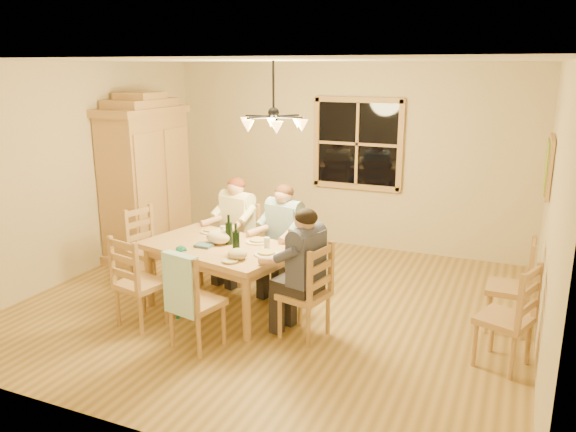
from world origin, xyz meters
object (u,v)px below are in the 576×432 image
at_px(chair_near_right, 198,317).
at_px(chair_end_right, 304,308).
at_px(wine_bottle_b, 236,239).
at_px(child, 184,282).
at_px(chandelier, 274,122).
at_px(wine_bottle_a, 229,230).
at_px(chair_spare_front, 502,335).
at_px(dining_table, 219,254).
at_px(chair_spare_back, 507,302).
at_px(chair_end_left, 152,263).
at_px(chair_far_right, 284,270).
at_px(chair_near_left, 142,297).
at_px(armoire, 147,182).
at_px(adult_woman, 236,217).
at_px(adult_slate_man, 305,257).
at_px(chair_far_left, 237,258).
at_px(adult_plaid_man, 284,226).

relative_size(chair_near_right, chair_end_right, 1.00).
relative_size(wine_bottle_b, child, 0.41).
height_order(chandelier, wine_bottle_a, chandelier).
height_order(wine_bottle_b, chair_spare_front, wine_bottle_b).
xyz_separation_m(dining_table, chair_spare_back, (2.96, 0.73, -0.35)).
bearing_deg(chair_end_left, chair_far_right, 117.98).
bearing_deg(chair_near_left, wine_bottle_a, 59.96).
height_order(dining_table, child, child).
bearing_deg(chair_spare_back, wine_bottle_a, 104.43).
xyz_separation_m(chair_near_right, wine_bottle_b, (0.10, 0.63, 0.62)).
distance_m(dining_table, child, 0.49).
bearing_deg(chair_spare_front, chair_far_right, 93.32).
relative_size(armoire, chair_spare_front, 2.32).
distance_m(chandelier, chair_spare_back, 3.05).
bearing_deg(chair_spare_back, chair_near_right, 121.10).
bearing_deg(chair_end_right, adult_woman, 63.43).
bearing_deg(chair_near_right, chandelier, 89.30).
bearing_deg(chair_end_left, chair_spare_back, 109.25).
xyz_separation_m(dining_table, adult_woman, (-0.23, 0.84, 0.19)).
xyz_separation_m(chair_end_right, adult_slate_man, (0.00, 0.00, 0.54)).
bearing_deg(wine_bottle_b, chair_far_left, 118.31).
height_order(chair_near_right, wine_bottle_b, wine_bottle_b).
bearing_deg(child, chair_far_left, 53.83).
bearing_deg(adult_woman, chair_far_right, -180.00).
bearing_deg(chair_near_left, chair_near_right, -0.00).
bearing_deg(adult_slate_man, chair_end_left, 90.00).
bearing_deg(dining_table, wine_bottle_a, 31.02).
bearing_deg(wine_bottle_a, chandelier, 35.33).
bearing_deg(chair_spare_back, adult_slate_man, 118.87).
height_order(chair_end_right, adult_slate_man, adult_slate_man).
relative_size(chandelier, chair_near_left, 0.78).
relative_size(chair_far_right, adult_slate_man, 1.13).
xyz_separation_m(chair_far_left, wine_bottle_b, (0.56, -1.04, 0.62)).
bearing_deg(chair_end_right, chandelier, 57.56).
relative_size(armoire, adult_slate_man, 2.63).
relative_size(chandelier, adult_woman, 0.88).
height_order(adult_plaid_man, chair_spare_front, adult_plaid_man).
xyz_separation_m(armoire, chair_far_left, (1.68, -0.46, -0.75)).
height_order(chair_end_left, adult_slate_man, adult_slate_man).
height_order(chair_far_left, adult_woman, adult_woman).
xyz_separation_m(adult_slate_man, wine_bottle_a, (-1.01, 0.30, 0.08)).
relative_size(chair_near_right, chair_end_left, 1.00).
relative_size(adult_plaid_man, chair_spare_back, 0.88).
xyz_separation_m(chandelier, armoire, (-2.42, 0.94, -1.02)).
height_order(chair_far_right, chair_spare_front, same).
bearing_deg(dining_table, armoire, 145.98).
relative_size(adult_slate_man, chair_spare_back, 0.88).
height_order(wine_bottle_a, wine_bottle_b, same).
height_order(chair_near_left, chair_near_right, same).
height_order(dining_table, adult_woman, adult_woman).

